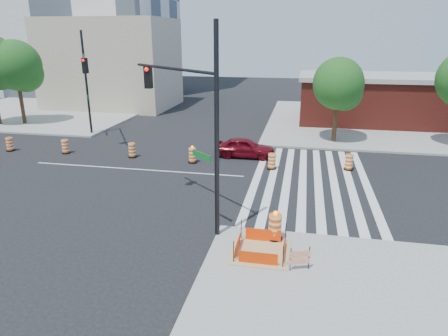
{
  "coord_description": "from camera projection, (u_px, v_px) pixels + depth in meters",
  "views": [
    {
      "loc": [
        10.28,
        -22.6,
        8.14
      ],
      "look_at": [
        6.32,
        -2.77,
        1.4
      ],
      "focal_mm": 32.0,
      "sensor_mm": 36.0,
      "label": 1
    }
  ],
  "objects": [
    {
      "name": "ground",
      "position": [
        136.0,
        169.0,
        25.51
      ],
      "size": [
        120.0,
        120.0,
        0.0
      ],
      "primitive_type": "plane",
      "color": "black",
      "rests_on": "ground"
    },
    {
      "name": "sidewalk_ne",
      "position": [
        383.0,
        122.0,
        38.89
      ],
      "size": [
        22.0,
        22.0,
        0.15
      ],
      "primitive_type": "cube",
      "color": "gray",
      "rests_on": "ground"
    },
    {
      "name": "sidewalk_nw",
      "position": [
        51.0,
        110.0,
        45.58
      ],
      "size": [
        22.0,
        22.0,
        0.15
      ],
      "primitive_type": "cube",
      "color": "gray",
      "rests_on": "ground"
    },
    {
      "name": "crosswalk_east",
      "position": [
        310.0,
        181.0,
        23.47
      ],
      "size": [
        6.75,
        13.5,
        0.01
      ],
      "color": "silver",
      "rests_on": "ground"
    },
    {
      "name": "lane_centerline",
      "position": [
        136.0,
        169.0,
        25.51
      ],
      "size": [
        14.0,
        0.12,
        0.01
      ],
      "primitive_type": "cube",
      "color": "silver",
      "rests_on": "ground"
    },
    {
      "name": "excavation_pit",
      "position": [
        260.0,
        251.0,
        15.39
      ],
      "size": [
        2.2,
        2.2,
        0.9
      ],
      "color": "tan",
      "rests_on": "ground"
    },
    {
      "name": "brick_storefront",
      "position": [
        386.0,
        99.0,
        38.18
      ],
      "size": [
        16.5,
        8.5,
        4.6
      ],
      "color": "maroon",
      "rests_on": "ground"
    },
    {
      "name": "beige_midrise",
      "position": [
        112.0,
        64.0,
        46.63
      ],
      "size": [
        14.0,
        10.0,
        10.0
      ],
      "primitive_type": "cube",
      "color": "tan",
      "rests_on": "ground"
    },
    {
      "name": "red_coupe",
      "position": [
        245.0,
        147.0,
        27.88
      ],
      "size": [
        4.13,
        1.66,
        1.41
      ],
      "primitive_type": "imported",
      "rotation": [
        0.0,
        0.0,
        1.57
      ],
      "color": "#620812",
      "rests_on": "ground"
    },
    {
      "name": "signal_pole_se",
      "position": [
        191.0,
        109.0,
        16.61
      ],
      "size": [
        4.98,
        4.35,
        8.55
      ],
      "rotation": [
        0.0,
        0.0,
        2.43
      ],
      "color": "black",
      "rests_on": "ground"
    },
    {
      "name": "signal_pole_nw",
      "position": [
        86.0,
        75.0,
        31.29
      ],
      "size": [
        3.34,
        5.56,
        8.4
      ],
      "rotation": [
        0.0,
        0.0,
        -1.04
      ],
      "color": "black",
      "rests_on": "ground"
    },
    {
      "name": "pit_drum",
      "position": [
        275.0,
        228.0,
        16.24
      ],
      "size": [
        0.66,
        0.66,
        1.29
      ],
      "color": "black",
      "rests_on": "ground"
    },
    {
      "name": "barricade",
      "position": [
        300.0,
        258.0,
        14.15
      ],
      "size": [
        0.73,
        0.3,
        0.9
      ],
      "rotation": [
        0.0,
        0.0,
        0.36
      ],
      "color": "#F95B05",
      "rests_on": "ground"
    },
    {
      "name": "tree_north_b",
      "position": [
        17.0,
        68.0,
        36.73
      ],
      "size": [
        4.6,
        4.6,
        7.83
      ],
      "color": "#382314",
      "rests_on": "ground"
    },
    {
      "name": "tree_north_c",
      "position": [
        339.0,
        88.0,
        30.37
      ],
      "size": [
        3.82,
        3.82,
        6.5
      ],
      "color": "#382314",
      "rests_on": "ground"
    },
    {
      "name": "tree_north_d",
      "position": [
        338.0,
        85.0,
        31.1
      ],
      "size": [
        3.88,
        3.88,
        6.6
      ],
      "color": "#382314",
      "rests_on": "ground"
    },
    {
      "name": "median_drum_0",
      "position": [
        10.0,
        145.0,
        29.41
      ],
      "size": [
        0.6,
        0.6,
        1.02
      ],
      "color": "black",
      "rests_on": "ground"
    },
    {
      "name": "median_drum_1",
      "position": [
        65.0,
        147.0,
        28.79
      ],
      "size": [
        0.6,
        0.6,
        1.02
      ],
      "color": "black",
      "rests_on": "ground"
    },
    {
      "name": "median_drum_2",
      "position": [
        132.0,
        151.0,
        27.87
      ],
      "size": [
        0.6,
        0.6,
        1.02
      ],
      "color": "black",
      "rests_on": "ground"
    },
    {
      "name": "median_drum_3",
      "position": [
        192.0,
        156.0,
        26.67
      ],
      "size": [
        0.6,
        0.6,
        1.18
      ],
      "color": "black",
      "rests_on": "ground"
    },
    {
      "name": "median_drum_4",
      "position": [
        272.0,
        162.0,
        25.4
      ],
      "size": [
        0.6,
        0.6,
        1.02
      ],
      "color": "black",
      "rests_on": "ground"
    },
    {
      "name": "median_drum_5",
      "position": [
        349.0,
        163.0,
        25.24
      ],
      "size": [
        0.6,
        0.6,
        1.02
      ],
      "color": "black",
      "rests_on": "ground"
    }
  ]
}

